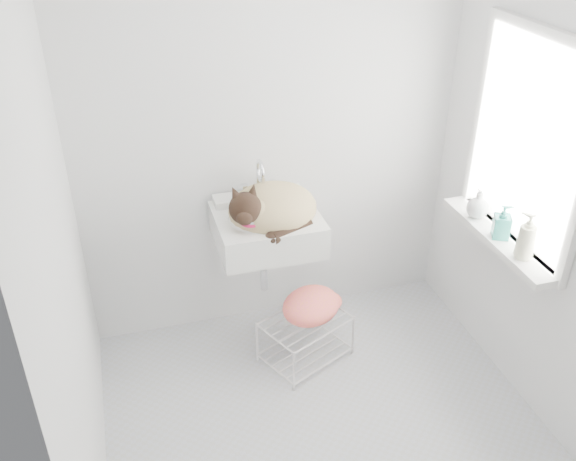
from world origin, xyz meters
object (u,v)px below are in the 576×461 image
object	(u,v)px
bottle_b	(499,237)
bottle_c	(476,216)
bottle_a	(522,257)
sink	(267,215)
wire_rack	(305,337)
cat	(270,210)

from	to	relation	value
bottle_b	bottle_c	xyz separation A→B (m)	(0.00, 0.23, 0.00)
bottle_b	bottle_a	bearing A→B (deg)	-90.00
bottle_a	bottle_c	distance (m)	0.43
sink	wire_rack	bearing A→B (deg)	-58.28
bottle_a	sink	bearing A→B (deg)	145.12
cat	wire_rack	world-z (taller)	cat
sink	bottle_b	bearing A→B (deg)	-27.17
bottle_a	bottle_b	xyz separation A→B (m)	(0.00, 0.20, 0.00)
bottle_a	wire_rack	bearing A→B (deg)	151.29
wire_rack	bottle_c	bearing A→B (deg)	-5.33
wire_rack	bottle_b	world-z (taller)	bottle_b
wire_rack	bottle_b	distance (m)	1.21
wire_rack	bottle_c	distance (m)	1.18
bottle_a	bottle_b	world-z (taller)	bottle_a
bottle_c	bottle_a	bearing A→B (deg)	-90.00
bottle_a	bottle_b	distance (m)	0.20
cat	bottle_b	bearing A→B (deg)	-33.66
sink	cat	size ratio (longest dim) A/B	1.06
cat	bottle_a	bearing A→B (deg)	-41.52
sink	bottle_c	bearing A→B (deg)	-17.02
bottle_a	bottle_c	xyz separation A→B (m)	(0.00, 0.43, 0.00)
bottle_a	bottle_c	bearing A→B (deg)	90.00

